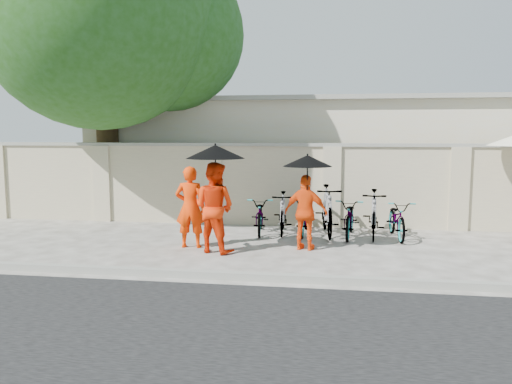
# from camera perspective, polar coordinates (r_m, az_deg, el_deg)

# --- Properties ---
(ground) EXTENTS (80.00, 80.00, 0.00)m
(ground) POSITION_cam_1_polar(r_m,az_deg,el_deg) (9.79, -3.34, -7.01)
(ground) COLOR #B9B3AA
(kerb) EXTENTS (40.00, 0.16, 0.12)m
(kerb) POSITION_cam_1_polar(r_m,az_deg,el_deg) (8.17, -5.81, -9.37)
(kerb) COLOR gray
(kerb) RESTS_ON ground
(compound_wall) EXTENTS (20.00, 0.30, 2.00)m
(compound_wall) POSITION_cam_1_polar(r_m,az_deg,el_deg) (12.61, 4.08, 0.69)
(compound_wall) COLOR #C2B791
(compound_wall) RESTS_ON ground
(building_behind) EXTENTS (14.00, 6.00, 3.20)m
(building_behind) POSITION_cam_1_polar(r_m,az_deg,el_deg) (16.32, 8.65, 4.11)
(building_behind) COLOR beige
(building_behind) RESTS_ON ground
(shade_tree) EXTENTS (6.70, 6.20, 8.20)m
(shade_tree) POSITION_cam_1_polar(r_m,az_deg,el_deg) (13.79, -16.61, 18.07)
(shade_tree) COLOR #3F2D16
(shade_tree) RESTS_ON ground
(monk_left) EXTENTS (0.64, 0.45, 1.67)m
(monk_left) POSITION_cam_1_polar(r_m,az_deg,el_deg) (10.22, -7.53, -1.72)
(monk_left) COLOR #FF3703
(monk_left) RESTS_ON ground
(monk_center) EXTENTS (1.04, 0.93, 1.77)m
(monk_center) POSITION_cam_1_polar(r_m,az_deg,el_deg) (9.77, -4.79, -1.76)
(monk_center) COLOR #F02F06
(monk_center) RESTS_ON ground
(parasol_center) EXTENTS (1.13, 1.13, 1.10)m
(parasol_center) POSITION_cam_1_polar(r_m,az_deg,el_deg) (9.58, -4.67, 4.61)
(parasol_center) COLOR black
(parasol_center) RESTS_ON ground
(monk_right) EXTENTS (0.95, 0.58, 1.51)m
(monk_right) POSITION_cam_1_polar(r_m,az_deg,el_deg) (9.98, 5.73, -2.35)
(monk_right) COLOR #FF4D0D
(monk_right) RESTS_ON ground
(parasol_right) EXTENTS (0.97, 0.97, 1.05)m
(parasol_right) POSITION_cam_1_polar(r_m,az_deg,el_deg) (9.79, 5.90, 3.57)
(parasol_right) COLOR black
(parasol_right) RESTS_ON ground
(bike_0) EXTENTS (0.75, 1.69, 0.86)m
(bike_0) POSITION_cam_1_polar(r_m,az_deg,el_deg) (11.62, 0.52, -2.65)
(bike_0) COLOR gray
(bike_0) RESTS_ON ground
(bike_1) EXTENTS (0.54, 1.63, 0.96)m
(bike_1) POSITION_cam_1_polar(r_m,az_deg,el_deg) (11.61, 3.07, -2.40)
(bike_1) COLOR gray
(bike_1) RESTS_ON ground
(bike_2) EXTENTS (0.63, 1.67, 0.87)m
(bike_2) POSITION_cam_1_polar(r_m,az_deg,el_deg) (11.58, 5.60, -2.69)
(bike_2) COLOR gray
(bike_2) RESTS_ON ground
(bike_3) EXTENTS (0.73, 1.95, 1.15)m
(bike_3) POSITION_cam_1_polar(r_m,az_deg,el_deg) (11.48, 8.15, -2.11)
(bike_3) COLOR gray
(bike_3) RESTS_ON ground
(bike_4) EXTENTS (0.76, 1.74, 0.89)m
(bike_4) POSITION_cam_1_polar(r_m,az_deg,el_deg) (11.38, 10.72, -2.90)
(bike_4) COLOR gray
(bike_4) RESTS_ON ground
(bike_5) EXTENTS (0.64, 1.81, 1.07)m
(bike_5) POSITION_cam_1_polar(r_m,az_deg,el_deg) (11.42, 13.30, -2.47)
(bike_5) COLOR gray
(bike_5) RESTS_ON ground
(bike_6) EXTENTS (0.68, 1.67, 0.86)m
(bike_6) POSITION_cam_1_polar(r_m,az_deg,el_deg) (11.50, 15.84, -3.01)
(bike_6) COLOR gray
(bike_6) RESTS_ON ground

